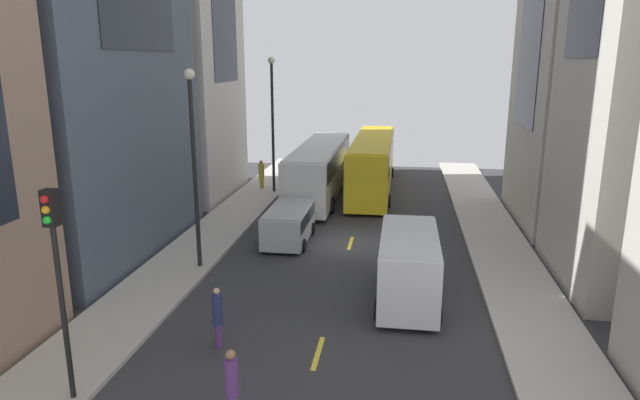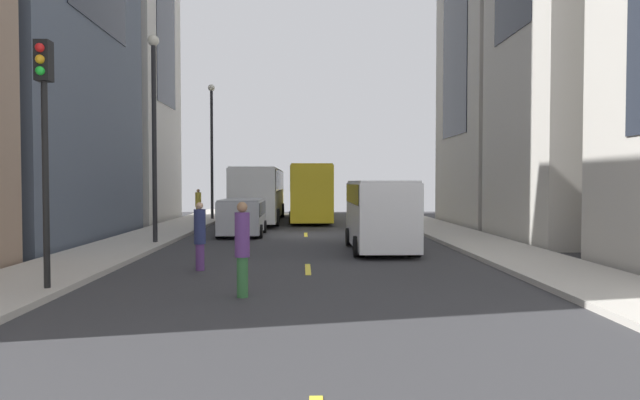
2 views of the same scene
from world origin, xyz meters
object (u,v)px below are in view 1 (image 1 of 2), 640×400
(pedestrian_waiting_curb, at_px, (232,387))
(pedestrian_crossing_near, at_px, (218,316))
(traffic_light_near_corner, at_px, (56,256))
(streetcar_yellow, at_px, (373,159))
(car_silver_0, at_px, (289,222))
(pedestrian_crossing_mid, at_px, (261,174))
(delivery_van_white, at_px, (409,262))
(city_bus_white, at_px, (320,166))

(pedestrian_waiting_curb, bearing_deg, pedestrian_crossing_near, 17.29)
(traffic_light_near_corner, bearing_deg, streetcar_yellow, 76.11)
(car_silver_0, relative_size, traffic_light_near_corner, 0.77)
(streetcar_yellow, xyz_separation_m, pedestrian_waiting_curb, (-1.86, -25.86, -0.99))
(pedestrian_waiting_curb, xyz_separation_m, traffic_light_near_corner, (-4.43, 0.42, 2.88))
(streetcar_yellow, height_order, traffic_light_near_corner, traffic_light_near_corner)
(pedestrian_waiting_curb, bearing_deg, pedestrian_crossing_mid, 6.69)
(pedestrian_waiting_curb, xyz_separation_m, pedestrian_crossing_mid, (-5.57, 24.67, 0.02))
(streetcar_yellow, bearing_deg, delivery_van_white, -82.65)
(city_bus_white, xyz_separation_m, pedestrian_crossing_mid, (-4.17, 1.10, -0.86))
(city_bus_white, height_order, traffic_light_near_corner, traffic_light_near_corner)
(city_bus_white, bearing_deg, streetcar_yellow, 35.05)
(streetcar_yellow, bearing_deg, pedestrian_crossing_mid, -170.87)
(pedestrian_crossing_near, xyz_separation_m, traffic_light_near_corner, (-2.81, -3.32, 2.98))
(streetcar_yellow, distance_m, pedestrian_crossing_mid, 7.59)
(streetcar_yellow, relative_size, pedestrian_crossing_mid, 7.37)
(streetcar_yellow, relative_size, car_silver_0, 3.31)
(pedestrian_crossing_near, height_order, traffic_light_near_corner, traffic_light_near_corner)
(traffic_light_near_corner, bearing_deg, city_bus_white, 82.55)
(car_silver_0, relative_size, pedestrian_crossing_mid, 2.23)
(pedestrian_waiting_curb, height_order, pedestrian_crossing_near, pedestrian_waiting_curb)
(traffic_light_near_corner, bearing_deg, pedestrian_waiting_curb, -5.45)
(city_bus_white, xyz_separation_m, pedestrian_waiting_curb, (1.40, -23.57, -0.88))
(car_silver_0, bearing_deg, streetcar_yellow, 73.97)
(delivery_van_white, bearing_deg, pedestrian_waiting_curb, -117.49)
(traffic_light_near_corner, bearing_deg, delivery_van_white, 41.42)
(pedestrian_crossing_near, relative_size, traffic_light_near_corner, 0.35)
(city_bus_white, bearing_deg, car_silver_0, -90.71)
(pedestrian_waiting_curb, relative_size, pedestrian_crossing_mid, 1.10)
(streetcar_yellow, bearing_deg, pedestrian_waiting_curb, -94.12)
(streetcar_yellow, height_order, car_silver_0, streetcar_yellow)
(streetcar_yellow, relative_size, traffic_light_near_corner, 2.55)
(car_silver_0, height_order, pedestrian_crossing_near, pedestrian_crossing_near)
(pedestrian_waiting_curb, distance_m, pedestrian_crossing_mid, 25.29)
(pedestrian_crossing_near, bearing_deg, city_bus_white, -83.63)
(car_silver_0, height_order, pedestrian_waiting_curb, pedestrian_waiting_curb)
(city_bus_white, relative_size, pedestrian_crossing_mid, 6.76)
(delivery_van_white, height_order, pedestrian_waiting_curb, delivery_van_white)
(city_bus_white, height_order, car_silver_0, city_bus_white)
(pedestrian_crossing_near, relative_size, pedestrian_crossing_mid, 1.02)
(traffic_light_near_corner, bearing_deg, car_silver_0, 77.99)
(streetcar_yellow, height_order, pedestrian_crossing_mid, streetcar_yellow)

